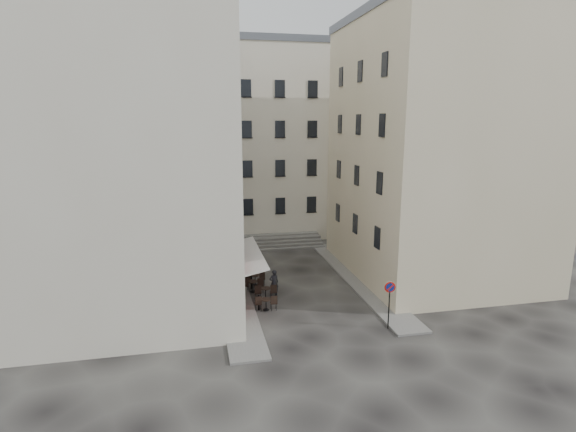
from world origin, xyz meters
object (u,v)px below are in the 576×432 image
object	(u,v)px
bistro_table_a	(266,303)
bistro_table_b	(266,292)
pedestrian	(274,283)
no_parking_sign	(390,296)

from	to	relation	value
bistro_table_a	bistro_table_b	distance (m)	1.71
bistro_table_b	bistro_table_a	bearing A→B (deg)	-98.33
bistro_table_b	pedestrian	size ratio (longest dim) A/B	0.80
pedestrian	bistro_table_b	bearing A→B (deg)	29.45
bistro_table_a	bistro_table_b	xyz separation A→B (m)	(0.25, 1.69, 0.03)
pedestrian	bistro_table_a	bearing A→B (deg)	55.58
bistro_table_a	no_parking_sign	bearing A→B (deg)	-31.12
no_parking_sign	bistro_table_b	size ratio (longest dim) A/B	1.94
bistro_table_a	bistro_table_b	size ratio (longest dim) A/B	0.94
no_parking_sign	bistro_table_a	xyz separation A→B (m)	(-6.24, 3.77, -1.46)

